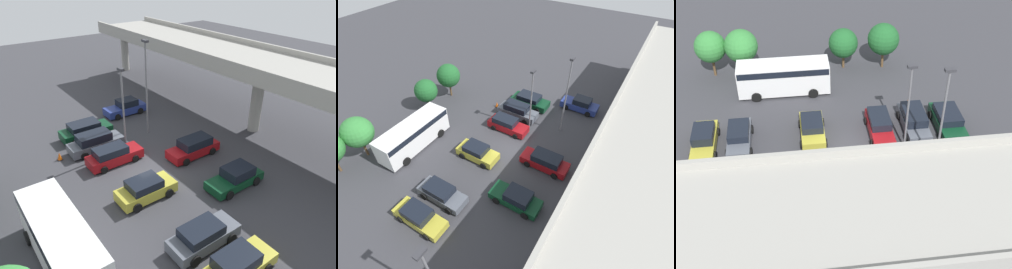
{
  "view_description": "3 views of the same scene",
  "coord_description": "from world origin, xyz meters",
  "views": [
    {
      "loc": [
        18.66,
        -11.66,
        15.07
      ],
      "look_at": [
        -1.42,
        3.07,
        1.87
      ],
      "focal_mm": 35.0,
      "sensor_mm": 36.0,
      "label": 1
    },
    {
      "loc": [
        17.2,
        10.53,
        20.01
      ],
      "look_at": [
        -0.33,
        -0.2,
        1.7
      ],
      "focal_mm": 28.0,
      "sensor_mm": 36.0,
      "label": 2
    },
    {
      "loc": [
        3.82,
        27.63,
        23.93
      ],
      "look_at": [
        0.42,
        0.99,
        2.21
      ],
      "focal_mm": 50.0,
      "sensor_mm": 36.0,
      "label": 3
    }
  ],
  "objects": [
    {
      "name": "shuttle_bus",
      "position": [
        4.65,
        -8.64,
        1.73
      ],
      "size": [
        8.15,
        2.8,
        2.91
      ],
      "rotation": [
        0.0,
        0.0,
        3.14
      ],
      "color": "white",
      "rests_on": "ground_plane"
    },
    {
      "name": "tree_front_far_right",
      "position": [
        11.23,
        -12.38,
        3.04
      ],
      "size": [
        2.93,
        2.93,
        4.51
      ],
      "color": "brown",
      "rests_on": "ground_plane"
    },
    {
      "name": "parked_car_4",
      "position": [
        0.18,
        4.66,
        0.8
      ],
      "size": [
        2.01,
        4.77,
        1.67
      ],
      "rotation": [
        0.0,
        0.0,
        -1.57
      ],
      "color": "maroon",
      "rests_on": "ground_plane"
    },
    {
      "name": "parked_car_8",
      "position": [
        11.08,
        -1.56,
        0.74
      ],
      "size": [
        2.0,
        4.71,
        1.61
      ],
      "rotation": [
        0.0,
        0.0,
        1.57
      ],
      "color": "gold",
      "rests_on": "ground_plane"
    },
    {
      "name": "parked_car_3",
      "position": [
        -2.8,
        -1.53,
        0.76
      ],
      "size": [
        1.99,
        4.69,
        1.6
      ],
      "rotation": [
        0.0,
        0.0,
        1.57
      ],
      "color": "maroon",
      "rests_on": "ground_plane"
    },
    {
      "name": "lamp_post_by_overpass",
      "position": [
        -4.4,
        0.51,
        4.41
      ],
      "size": [
        0.7,
        0.35,
        7.46
      ],
      "color": "slate",
      "rests_on": "ground_plane"
    },
    {
      "name": "parked_car_7",
      "position": [
        8.39,
        -1.55,
        0.74
      ],
      "size": [
        2.01,
        4.54,
        1.52
      ],
      "rotation": [
        0.0,
        0.0,
        1.57
      ],
      "color": "#515660",
      "rests_on": "ground_plane"
    },
    {
      "name": "parked_car_5",
      "position": [
        2.63,
        -1.86,
        0.75
      ],
      "size": [
        2.11,
        4.31,
        1.56
      ],
      "rotation": [
        0.0,
        0.0,
        1.57
      ],
      "color": "gold",
      "rests_on": "ground_plane"
    },
    {
      "name": "tree_front_centre",
      "position": [
        -1.2,
        -12.29,
        2.63
      ],
      "size": [
        2.82,
        2.82,
        4.05
      ],
      "color": "brown",
      "rests_on": "ground_plane"
    },
    {
      "name": "highway_overpass",
      "position": [
        0.0,
        12.68,
        6.47
      ],
      "size": [
        52.48,
        7.98,
        7.64
      ],
      "color": "#9E9B93",
      "rests_on": "ground_plane"
    },
    {
      "name": "lamp_post_mid_lot",
      "position": [
        -5.83,
        3.82,
        5.23
      ],
      "size": [
        0.7,
        0.35,
        9.05
      ],
      "color": "slate",
      "rests_on": "ground_plane"
    },
    {
      "name": "parked_car_0",
      "position": [
        -11.04,
        4.29,
        0.77
      ],
      "size": [
        2.08,
        4.57,
        1.69
      ],
      "rotation": [
        0.0,
        0.0,
        -1.57
      ],
      "color": "navy",
      "rests_on": "ground_plane"
    },
    {
      "name": "traffic_cone",
      "position": [
        -6.0,
        -5.05,
        0.33
      ],
      "size": [
        0.44,
        0.44,
        0.7
      ],
      "color": "black",
      "rests_on": "ground_plane"
    },
    {
      "name": "parked_car_6",
      "position": [
        5.39,
        4.35,
        0.73
      ],
      "size": [
        2.07,
        4.6,
        1.58
      ],
      "rotation": [
        0.0,
        0.0,
        -1.57
      ],
      "color": "#0C381E",
      "rests_on": "ground_plane"
    },
    {
      "name": "tree_front_left",
      "position": [
        -5.01,
        -11.91,
        3.01
      ],
      "size": [
        3.04,
        3.04,
        4.53
      ],
      "color": "brown",
      "rests_on": "ground_plane"
    },
    {
      "name": "tree_front_right",
      "position": [
        8.37,
        -11.97,
        3.15
      ],
      "size": [
        3.1,
        3.1,
        4.7
      ],
      "color": "brown",
      "rests_on": "ground_plane"
    },
    {
      "name": "ground_plane",
      "position": [
        0.0,
        0.0,
        0.0
      ],
      "size": [
        110.06,
        110.06,
        0.0
      ],
      "primitive_type": "plane",
      "color": "#38383D"
    },
    {
      "name": "parked_car_2",
      "position": [
        -5.69,
        -1.83,
        0.82
      ],
      "size": [
        2.08,
        4.89,
        1.7
      ],
      "rotation": [
        0.0,
        0.0,
        1.57
      ],
      "color": "#515660",
      "rests_on": "ground_plane"
    },
    {
      "name": "parked_car_1",
      "position": [
        -8.47,
        -1.55,
        0.77
      ],
      "size": [
        2.25,
        4.81,
        1.59
      ],
      "rotation": [
        0.0,
        0.0,
        1.57
      ],
      "color": "#0C381E",
      "rests_on": "ground_plane"
    }
  ]
}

